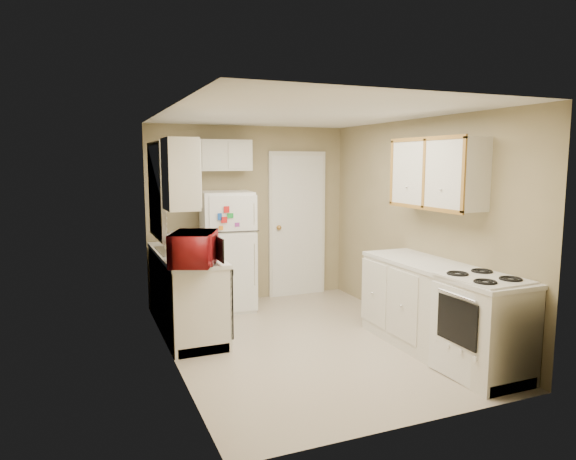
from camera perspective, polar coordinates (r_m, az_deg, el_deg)
name	(u,v)px	position (r m, az deg, el deg)	size (l,w,h in m)	color
floor	(306,342)	(5.64, 1.97, -12.30)	(3.80, 3.80, 0.00)	beige
ceiling	(307,114)	(5.32, 2.09, 12.77)	(3.80, 3.80, 0.00)	white
wall_left	(171,239)	(4.95, -12.92, -0.96)	(3.80, 3.80, 0.00)	tan
wall_right	(417,225)	(6.06, 14.19, 0.55)	(3.80, 3.80, 0.00)	tan
wall_back	(250,214)	(7.11, -4.28, 1.79)	(2.80, 2.80, 0.00)	tan
wall_front	(417,265)	(3.73, 14.17, -3.80)	(2.80, 2.80, 0.00)	tan
left_counter	(186,291)	(6.02, -11.29, -6.68)	(0.60, 1.80, 0.90)	silver
dishwasher	(224,298)	(5.50, -7.09, -7.52)	(0.03, 0.58, 0.72)	black
sink	(182,254)	(6.07, -11.66, -2.60)	(0.54, 0.74, 0.16)	gray
microwave	(194,250)	(5.16, -10.41, -2.22)	(0.33, 0.60, 0.40)	maroon
soap_bottle	(172,238)	(6.41, -12.76, -0.83)	(0.08, 0.08, 0.18)	silver
window_blinds	(157,190)	(5.95, -14.32, 4.29)	(0.10, 0.98, 1.08)	silver
upper_cabinet_left	(180,174)	(5.14, -11.87, 6.10)	(0.30, 0.45, 0.70)	silver
refrigerator	(227,251)	(6.70, -6.76, -2.32)	(0.63, 0.62, 1.54)	white
cabinet_over_fridge	(223,155)	(6.82, -7.19, 8.24)	(0.70, 0.30, 0.40)	silver
interior_door	(297,225)	(7.34, 1.03, 0.58)	(0.86, 0.06, 2.08)	white
right_counter	(439,310)	(5.41, 16.42, -8.50)	(0.60, 2.00, 0.90)	silver
stove	(481,331)	(4.97, 20.63, -10.46)	(0.56, 0.69, 0.84)	white
upper_cabinet_right	(437,173)	(5.53, 16.22, 6.06)	(0.30, 1.20, 0.70)	silver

